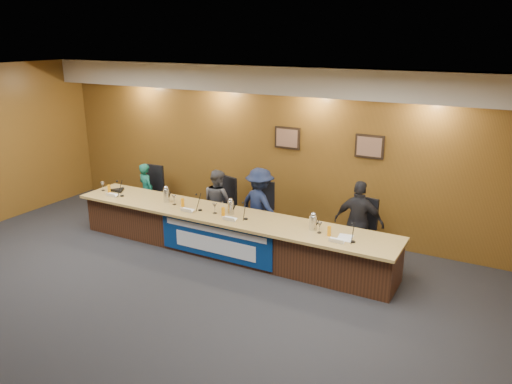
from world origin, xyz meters
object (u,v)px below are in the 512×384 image
panelist_c (260,205)px  panelist_b (218,201)px  dais_body (228,234)px  office_chair_d (360,234)px  banner (215,241)px  panelist_a (147,191)px  panelist_d (359,222)px  carafe_right (313,223)px  office_chair_a (150,194)px  speakerphone (118,190)px  office_chair_b (221,208)px  office_chair_c (262,215)px  carafe_left (167,196)px  carafe_mid (231,208)px

panelist_c → panelist_b: bearing=17.7°
dais_body → office_chair_d: (2.14, 0.84, 0.13)m
office_chair_d → banner: bearing=-143.1°
panelist_a → panelist_b: size_ratio=0.92×
panelist_d → carafe_right: size_ratio=6.20×
panelist_b → office_chair_a: 1.80m
carafe_right → dais_body: bearing=180.0°
office_chair_a → speakerphone: 0.86m
carafe_right → office_chair_b: bearing=159.9°
panelist_a → office_chair_c: size_ratio=2.46×
dais_body → carafe_left: bearing=-178.9°
office_chair_b → carafe_mid: (0.76, -0.84, 0.39)m
office_chair_a → speakerphone: speakerphone is taller
dais_body → office_chair_c: 0.88m
carafe_right → panelist_d: bearing=54.3°
dais_body → office_chair_b: dais_body is taller
carafe_right → speakerphone: 4.19m
banner → panelist_a: bearing=155.0°
carafe_mid → speakerphone: size_ratio=0.73×
carafe_left → office_chair_b: bearing=53.6°
banner → panelist_a: (-2.47, 1.15, 0.21)m
panelist_b → carafe_mid: size_ratio=5.45×
office_chair_b → panelist_c: bearing=11.2°
carafe_left → carafe_right: (2.92, 0.02, -0.01)m
dais_body → panelist_a: (-2.47, 0.74, 0.24)m
office_chair_d → carafe_right: size_ratio=2.06×
banner → panelist_b: (-0.68, 1.15, 0.26)m
office_chair_c → carafe_mid: carafe_mid is taller
panelist_a → panelist_c: panelist_c is taller
panelist_b → panelist_d: size_ratio=0.88×
carafe_left → carafe_mid: size_ratio=1.09×
panelist_d → office_chair_d: (0.00, 0.10, -0.24)m
panelist_c → office_chair_d: (1.89, 0.10, -0.23)m
panelist_a → panelist_d: panelist_d is taller
office_chair_b → speakerphone: (-1.90, -0.80, 0.30)m
office_chair_d → speakerphone: bearing=-163.9°
carafe_mid → banner: bearing=-100.9°
panelist_c → panelist_d: 1.89m
office_chair_b → speakerphone: bearing=-139.9°
banner → carafe_left: 1.46m
panelist_b → panelist_d: panelist_d is taller
panelist_c → carafe_right: (1.36, -0.74, 0.15)m
panelist_b → panelist_d: (2.82, 0.00, 0.08)m
office_chair_b → office_chair_d: size_ratio=1.00×
panelist_c → office_chair_b: 0.96m
banner → speakerphone: (-2.58, 0.46, 0.40)m
panelist_a → speakerphone: size_ratio=3.68×
banner → office_chair_c: bearing=78.7°
office_chair_c → carafe_left: carafe_left is taller
panelist_b → panelist_c: size_ratio=0.90×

